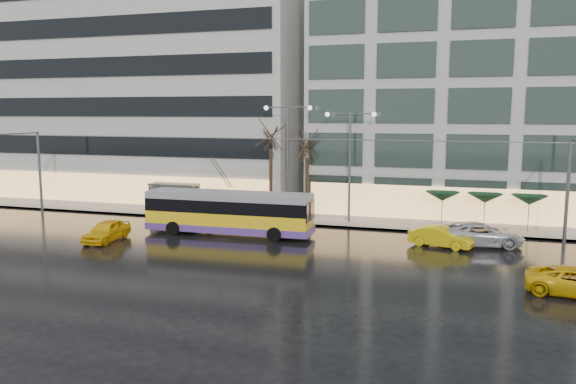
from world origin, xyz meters
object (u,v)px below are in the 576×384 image
at_px(trolleybus, 229,214).
at_px(street_lamp_near, 288,146).
at_px(taxi_a, 106,231).
at_px(bus_shelter, 172,191).

xyz_separation_m(trolleybus, street_lamp_near, (2.45, 6.38, 4.49)).
bearing_deg(street_lamp_near, taxi_a, -132.10).
xyz_separation_m(bus_shelter, taxi_a, (0.77, -10.53, -1.25)).
bearing_deg(taxi_a, bus_shelter, 91.17).
height_order(street_lamp_near, taxi_a, street_lamp_near).
bearing_deg(trolleybus, bus_shelter, 141.70).
height_order(trolleybus, taxi_a, trolleybus).
height_order(bus_shelter, street_lamp_near, street_lamp_near).
bearing_deg(bus_shelter, taxi_a, -85.82).
relative_size(bus_shelter, taxi_a, 1.00).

